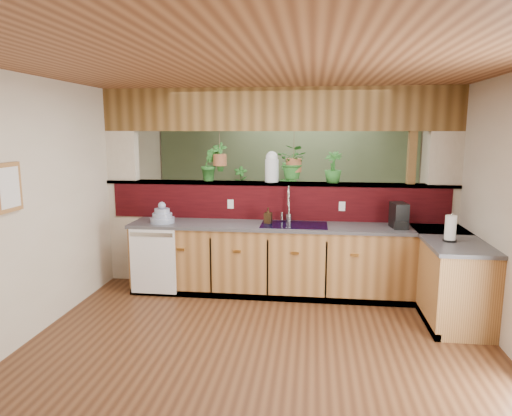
# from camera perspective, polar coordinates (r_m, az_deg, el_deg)

# --- Properties ---
(ground) EXTENTS (4.60, 7.00, 0.01)m
(ground) POSITION_cam_1_polar(r_m,az_deg,el_deg) (5.06, 1.22, -14.36)
(ground) COLOR #4D2C18
(ground) RESTS_ON ground
(ceiling) EXTENTS (4.60, 7.00, 0.01)m
(ceiling) POSITION_cam_1_polar(r_m,az_deg,el_deg) (4.65, 1.34, 16.33)
(ceiling) COLOR brown
(ceiling) RESTS_ON ground
(wall_back) EXTENTS (4.60, 0.02, 2.60)m
(wall_back) POSITION_cam_1_polar(r_m,az_deg,el_deg) (8.14, 3.80, 4.33)
(wall_back) COLOR beige
(wall_back) RESTS_ON ground
(wall_front) EXTENTS (4.60, 0.02, 2.60)m
(wall_front) POSITION_cam_1_polar(r_m,az_deg,el_deg) (1.42, -14.68, -23.42)
(wall_front) COLOR beige
(wall_front) RESTS_ON ground
(wall_left) EXTENTS (0.02, 7.00, 2.60)m
(wall_left) POSITION_cam_1_polar(r_m,az_deg,el_deg) (5.42, -23.70, 0.79)
(wall_left) COLOR beige
(wall_left) RESTS_ON ground
(wall_right) EXTENTS (0.02, 7.00, 2.60)m
(wall_right) POSITION_cam_1_polar(r_m,az_deg,el_deg) (5.01, 28.48, -0.26)
(wall_right) COLOR beige
(wall_right) RESTS_ON ground
(pass_through_partition) EXTENTS (4.60, 0.21, 2.60)m
(pass_through_partition) POSITION_cam_1_polar(r_m,az_deg,el_deg) (6.02, 2.86, 1.37)
(pass_through_partition) COLOR beige
(pass_through_partition) RESTS_ON ground
(pass_through_ledge) EXTENTS (4.60, 0.21, 0.04)m
(pass_through_ledge) POSITION_cam_1_polar(r_m,az_deg,el_deg) (6.00, 2.60, 3.08)
(pass_through_ledge) COLOR brown
(pass_through_ledge) RESTS_ON ground
(header_beam) EXTENTS (4.60, 0.15, 0.55)m
(header_beam) POSITION_cam_1_polar(r_m,az_deg,el_deg) (5.97, 2.67, 12.22)
(header_beam) COLOR brown
(header_beam) RESTS_ON ground
(sage_backwall) EXTENTS (4.55, 0.02, 2.55)m
(sage_backwall) POSITION_cam_1_polar(r_m,az_deg,el_deg) (8.12, 3.79, 4.32)
(sage_backwall) COLOR #546746
(sage_backwall) RESTS_ON ground
(countertop) EXTENTS (4.14, 1.52, 0.90)m
(countertop) POSITION_cam_1_polar(r_m,az_deg,el_deg) (5.71, 10.60, -6.89)
(countertop) COLOR olive
(countertop) RESTS_ON ground
(dishwasher) EXTENTS (0.58, 0.03, 0.82)m
(dishwasher) POSITION_cam_1_polar(r_m,az_deg,el_deg) (5.83, -12.78, -6.52)
(dishwasher) COLOR white
(dishwasher) RESTS_ON ground
(navy_sink) EXTENTS (0.82, 0.50, 0.18)m
(navy_sink) POSITION_cam_1_polar(r_m,az_deg,el_deg) (5.71, 4.76, -2.88)
(navy_sink) COLOR black
(navy_sink) RESTS_ON countertop
(framed_print) EXTENTS (0.04, 0.35, 0.45)m
(framed_print) POSITION_cam_1_polar(r_m,az_deg,el_deg) (4.71, -28.56, 2.26)
(framed_print) COLOR olive
(framed_print) RESTS_ON wall_left
(faucet) EXTENTS (0.21, 0.21, 0.48)m
(faucet) POSITION_cam_1_polar(r_m,az_deg,el_deg) (5.80, 4.08, 0.71)
(faucet) COLOR #B7B7B2
(faucet) RESTS_ON countertop
(dish_stack) EXTENTS (0.31, 0.31, 0.27)m
(dish_stack) POSITION_cam_1_polar(r_m,az_deg,el_deg) (5.91, -11.64, -1.01)
(dish_stack) COLOR #8894B0
(dish_stack) RESTS_ON countertop
(soap_dispenser) EXTENTS (0.10, 0.10, 0.20)m
(soap_dispenser) POSITION_cam_1_polar(r_m,az_deg,el_deg) (5.75, 1.52, -0.94)
(soap_dispenser) COLOR #362613
(soap_dispenser) RESTS_ON countertop
(coffee_maker) EXTENTS (0.16, 0.27, 0.30)m
(coffee_maker) POSITION_cam_1_polar(r_m,az_deg,el_deg) (5.73, 17.44, -1.02)
(coffee_maker) COLOR black
(coffee_maker) RESTS_ON countertop
(paper_towel) EXTENTS (0.14, 0.14, 0.30)m
(paper_towel) POSITION_cam_1_polar(r_m,az_deg,el_deg) (5.24, 23.13, -2.40)
(paper_towel) COLOR black
(paper_towel) RESTS_ON countertop
(glass_jar) EXTENTS (0.18, 0.18, 0.40)m
(glass_jar) POSITION_cam_1_polar(r_m,az_deg,el_deg) (5.99, 1.98, 5.19)
(glass_jar) COLOR silver
(glass_jar) RESTS_ON pass_through_ledge
(ledge_plant_left) EXTENTS (0.28, 0.24, 0.44)m
(ledge_plant_left) POSITION_cam_1_polar(r_m,az_deg,el_deg) (6.11, -5.75, 5.43)
(ledge_plant_left) COLOR #266624
(ledge_plant_left) RESTS_ON pass_through_ledge
(ledge_plant_right) EXTENTS (0.27, 0.27, 0.40)m
(ledge_plant_right) POSITION_cam_1_polar(r_m,az_deg,el_deg) (5.97, 9.61, 5.05)
(ledge_plant_right) COLOR #266624
(ledge_plant_right) RESTS_ON pass_through_ledge
(hanging_plant_a) EXTENTS (0.22, 0.18, 0.50)m
(hanging_plant_a) POSITION_cam_1_polar(r_m,az_deg,el_deg) (6.07, -4.58, 7.51)
(hanging_plant_a) COLOR brown
(hanging_plant_a) RESTS_ON header_beam
(hanging_plant_b) EXTENTS (0.50, 0.47, 0.56)m
(hanging_plant_b) POSITION_cam_1_polar(r_m,az_deg,el_deg) (5.95, 4.76, 7.57)
(hanging_plant_b) COLOR brown
(hanging_plant_b) RESTS_ON header_beam
(shelving_console) EXTENTS (1.50, 0.43, 1.00)m
(shelving_console) POSITION_cam_1_polar(r_m,az_deg,el_deg) (8.03, 1.62, -1.49)
(shelving_console) COLOR black
(shelving_console) RESTS_ON ground
(shelf_plant_a) EXTENTS (0.24, 0.16, 0.44)m
(shelf_plant_a) POSITION_cam_1_polar(r_m,az_deg,el_deg) (7.99, -1.93, 3.67)
(shelf_plant_a) COLOR #266624
(shelf_plant_a) RESTS_ON shelving_console
(shelf_plant_b) EXTENTS (0.37, 0.37, 0.53)m
(shelf_plant_b) POSITION_cam_1_polar(r_m,az_deg,el_deg) (7.90, 4.07, 3.88)
(shelf_plant_b) COLOR #266624
(shelf_plant_b) RESTS_ON shelving_console
(floor_plant) EXTENTS (0.82, 0.74, 0.83)m
(floor_plant) POSITION_cam_1_polar(r_m,az_deg,el_deg) (7.54, 12.70, -3.13)
(floor_plant) COLOR #266624
(floor_plant) RESTS_ON ground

